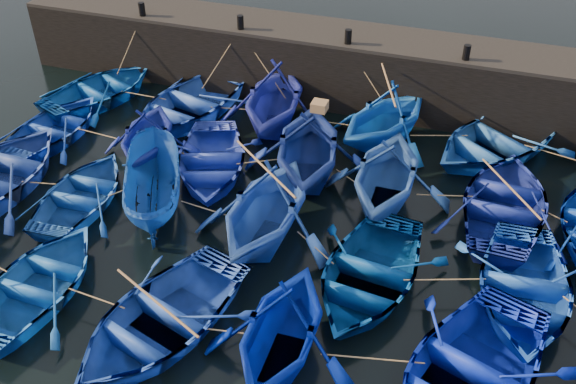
% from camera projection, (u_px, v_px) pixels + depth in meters
% --- Properties ---
extents(ground, '(120.00, 120.00, 0.00)m').
position_uv_depth(ground, '(248.00, 284.00, 16.42)').
color(ground, black).
rests_on(ground, ground).
extents(quay_wall, '(26.00, 2.50, 2.50)m').
position_uv_depth(quay_wall, '(352.00, 69.00, 23.67)').
color(quay_wall, black).
rests_on(quay_wall, ground).
extents(quay_top, '(26.00, 2.50, 0.12)m').
position_uv_depth(quay_top, '(354.00, 35.00, 22.89)').
color(quay_top, black).
rests_on(quay_top, quay_wall).
extents(bollard_0, '(0.24, 0.24, 0.50)m').
position_uv_depth(bollard_0, '(142.00, 9.00, 24.10)').
color(bollard_0, black).
rests_on(bollard_0, quay_top).
extents(bollard_1, '(0.24, 0.24, 0.50)m').
position_uv_depth(bollard_1, '(240.00, 22.00, 23.06)').
color(bollard_1, black).
rests_on(bollard_1, quay_top).
extents(bollard_2, '(0.24, 0.24, 0.50)m').
position_uv_depth(bollard_2, '(348.00, 37.00, 22.02)').
color(bollard_2, black).
rests_on(bollard_2, quay_top).
extents(bollard_3, '(0.24, 0.24, 0.50)m').
position_uv_depth(bollard_3, '(467.00, 52.00, 20.98)').
color(bollard_3, black).
rests_on(bollard_3, quay_top).
extents(boat_0, '(4.91, 5.65, 0.98)m').
position_uv_depth(boat_0, '(101.00, 89.00, 24.01)').
color(boat_0, navy).
rests_on(boat_0, ground).
extents(boat_1, '(5.01, 6.15, 1.12)m').
position_uv_depth(boat_1, '(188.00, 103.00, 23.00)').
color(boat_1, blue).
rests_on(boat_1, ground).
extents(boat_2, '(4.62, 5.17, 2.44)m').
position_uv_depth(boat_2, '(274.00, 97.00, 21.99)').
color(boat_2, navy).
rests_on(boat_2, ground).
extents(boat_3, '(5.18, 5.46, 2.25)m').
position_uv_depth(boat_3, '(385.00, 116.00, 21.12)').
color(boat_3, blue).
rests_on(boat_3, ground).
extents(boat_4, '(6.19, 6.54, 1.10)m').
position_uv_depth(boat_4, '(496.00, 140.00, 20.98)').
color(boat_4, '#1A4F98').
rests_on(boat_4, ground).
extents(boat_6, '(3.44, 4.54, 0.89)m').
position_uv_depth(boat_6, '(55.00, 127.00, 21.88)').
color(boat_6, navy).
rests_on(boat_6, ground).
extents(boat_7, '(4.07, 4.43, 1.96)m').
position_uv_depth(boat_7, '(147.00, 134.00, 20.48)').
color(boat_7, navy).
rests_on(boat_7, ground).
extents(boat_8, '(4.73, 5.49, 0.96)m').
position_uv_depth(boat_8, '(210.00, 161.00, 20.14)').
color(boat_8, blue).
rests_on(boat_8, ground).
extents(boat_9, '(5.09, 5.57, 2.50)m').
position_uv_depth(boat_9, '(309.00, 145.00, 19.44)').
color(boat_9, navy).
rests_on(boat_9, ground).
extents(boat_10, '(3.90, 4.49, 2.32)m').
position_uv_depth(boat_10, '(388.00, 172.00, 18.47)').
color(boat_10, '#25519F').
rests_on(boat_10, ground).
extents(boat_11, '(3.79, 5.17, 1.05)m').
position_uv_depth(boat_11, '(506.00, 203.00, 18.30)').
color(boat_11, navy).
rests_on(boat_11, ground).
extents(boat_14, '(3.19, 4.29, 0.85)m').
position_uv_depth(boat_14, '(83.00, 193.00, 18.85)').
color(boat_14, '#144691').
rests_on(boat_14, ground).
extents(boat_15, '(3.32, 4.56, 1.66)m').
position_uv_depth(boat_15, '(152.00, 187.00, 18.40)').
color(boat_15, navy).
rests_on(boat_15, ground).
extents(boat_16, '(4.11, 4.72, 2.41)m').
position_uv_depth(boat_16, '(266.00, 206.00, 17.09)').
color(boat_16, '#234DB5').
rests_on(boat_16, ground).
extents(boat_17, '(3.94, 5.16, 1.00)m').
position_uv_depth(boat_17, '(368.00, 273.00, 16.03)').
color(boat_17, navy).
rests_on(boat_17, ground).
extents(boat_18, '(3.67, 4.95, 0.99)m').
position_uv_depth(boat_18, '(523.00, 289.00, 15.59)').
color(boat_18, blue).
rests_on(boat_18, ground).
extents(boat_21, '(3.19, 4.41, 0.91)m').
position_uv_depth(boat_21, '(38.00, 283.00, 15.82)').
color(boat_21, '#104C9C').
rests_on(boat_21, ground).
extents(boat_22, '(4.88, 5.83, 1.04)m').
position_uv_depth(boat_22, '(159.00, 318.00, 14.80)').
color(boat_22, navy).
rests_on(boat_22, ground).
extents(boat_23, '(3.52, 4.06, 2.10)m').
position_uv_depth(boat_23, '(281.00, 328.00, 13.86)').
color(boat_23, '#001A9A').
rests_on(boat_23, ground).
extents(boat_24, '(5.32, 6.25, 1.10)m').
position_uv_depth(boat_24, '(468.00, 374.00, 13.50)').
color(boat_24, '#041AB1').
rests_on(boat_24, ground).
extents(wooden_crate, '(0.45, 0.44, 0.28)m').
position_uv_depth(wooden_crate, '(320.00, 106.00, 18.54)').
color(wooden_crate, olive).
rests_on(wooden_crate, boat_9).
extents(mooring_ropes, '(17.71, 11.72, 2.10)m').
position_uv_depth(mooring_ropes, '(307.00, 155.00, 19.68)').
color(mooring_ropes, tan).
rests_on(mooring_ropes, ground).
extents(loose_oars, '(9.58, 11.96, 1.43)m').
position_uv_depth(loose_oars, '(342.00, 176.00, 17.31)').
color(loose_oars, '#99724C').
rests_on(loose_oars, ground).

